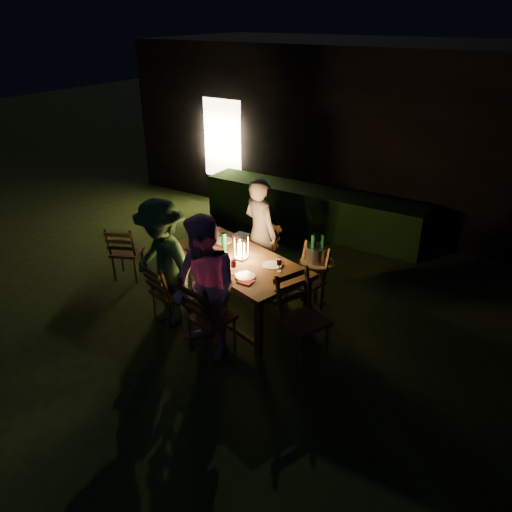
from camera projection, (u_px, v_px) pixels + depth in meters
The scene contains 29 objects.
garden_envelope at pixel (387, 126), 10.31m from camera, with size 40.00×40.00×3.20m.
dining_table at pixel (236, 264), 6.51m from camera, with size 2.19×1.52×0.83m.
chair_near_left at pixel (170, 302), 6.56m from camera, with size 0.51×0.53×0.92m.
chair_near_right at pixel (210, 329), 5.93m from camera, with size 0.57×0.60×1.06m.
chair_far_left at pixel (258, 265), 7.46m from camera, with size 0.60×0.61×0.99m.
chair_far_right at pixel (306, 291), 6.79m from camera, with size 0.51×0.54×0.95m.
chair_end at pixel (303, 332), 5.86m from camera, with size 0.66×0.64×1.07m.
chair_spare at pixel (128, 261), 7.62m from camera, with size 0.56×0.58×0.93m.
person_house_side at pixel (260, 232), 7.26m from camera, with size 0.60×0.39×1.64m, color silver.
person_opp_right at pixel (205, 289), 5.66m from camera, with size 0.85×0.66×1.76m, color #DE99D0.
person_opp_left at pixel (163, 264), 6.28m from camera, with size 1.11×0.64×1.72m, color #2D5B30.
lantern at pixel (241, 248), 6.40m from camera, with size 0.16×0.16×0.35m.
plate_far_left at pixel (223, 241), 6.97m from camera, with size 0.25×0.25×0.01m, color white.
plate_near_left at pixel (198, 249), 6.71m from camera, with size 0.25×0.25×0.01m, color white.
plate_far_right at pixel (272, 265), 6.29m from camera, with size 0.25×0.25×0.01m, color white.
plate_near_right at pixel (245, 276), 6.03m from camera, with size 0.25×0.25×0.01m, color white.
wineglass_a at pixel (238, 240), 6.80m from camera, with size 0.06×0.06×0.18m, color #59070F, non-canonical shape.
wineglass_b at pixel (196, 238), 6.85m from camera, with size 0.06×0.06×0.18m, color #59070F, non-canonical shape.
wineglass_c at pixel (234, 267), 6.06m from camera, with size 0.06×0.06×0.18m, color #59070F, non-canonical shape.
wineglass_d at pixel (279, 265), 6.12m from camera, with size 0.06×0.06×0.18m, color #59070F, non-canonical shape.
wineglass_e at pixel (213, 257), 6.32m from camera, with size 0.06×0.06×0.18m, color silver, non-canonical shape.
bottle_table at pixel (224, 243), 6.58m from camera, with size 0.07×0.07×0.28m, color #0F471E.
napkin_left at pixel (209, 262), 6.38m from camera, with size 0.18×0.14×0.01m, color red.
napkin_right at pixel (246, 281), 5.92m from camera, with size 0.18×0.14×0.01m, color red.
phone at pixel (190, 250), 6.71m from camera, with size 0.14×0.07×0.01m, color black.
side_table at pixel (317, 266), 6.83m from camera, with size 0.48×0.48×0.65m.
ice_bucket at pixel (318, 254), 6.75m from camera, with size 0.30×0.30×0.22m, color #A5A8AD.
bottle_bucket_a at pixel (313, 251), 6.72m from camera, with size 0.07×0.07×0.32m, color #0F471E.
bottle_bucket_b at pixel (322, 250), 6.73m from camera, with size 0.07×0.07×0.32m, color #0F471E.
Camera 1 is at (3.22, -4.13, 3.72)m, focal length 35.00 mm.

